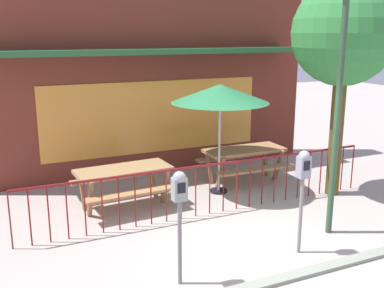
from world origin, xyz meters
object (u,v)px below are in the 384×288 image
(picnic_table_left, at_px, (124,176))
(patio_umbrella, at_px, (220,94))
(picnic_table_right, at_px, (244,156))
(parking_meter_near, at_px, (179,198))
(parking_meter_far, at_px, (303,175))
(street_tree, at_px, (344,36))
(street_lamp, at_px, (340,76))

(picnic_table_left, xyz_separation_m, patio_umbrella, (2.05, -0.04, 1.48))
(picnic_table_left, height_order, picnic_table_right, same)
(parking_meter_near, distance_m, parking_meter_far, 2.01)
(picnic_table_right, distance_m, street_tree, 3.27)
(picnic_table_right, bearing_deg, patio_umbrella, -155.17)
(parking_meter_far, distance_m, street_tree, 3.53)
(picnic_table_left, xyz_separation_m, picnic_table_right, (2.89, 0.35, 0.00))
(street_lamp, bearing_deg, parking_meter_near, -171.39)
(parking_meter_far, relative_size, street_lamp, 0.40)
(picnic_table_left, xyz_separation_m, street_lamp, (2.81, -2.57, 2.02))
(picnic_table_right, xyz_separation_m, street_lamp, (-0.07, -2.92, 2.02))
(picnic_table_right, height_order, parking_meter_near, parking_meter_near)
(picnic_table_left, height_order, parking_meter_near, parking_meter_near)
(picnic_table_left, distance_m, street_tree, 5.05)
(picnic_table_right, relative_size, parking_meter_far, 1.12)
(picnic_table_left, bearing_deg, picnic_table_right, 6.92)
(patio_umbrella, bearing_deg, street_tree, -26.75)
(street_tree, bearing_deg, picnic_table_left, 165.13)
(picnic_table_left, distance_m, street_lamp, 4.31)
(patio_umbrella, distance_m, parking_meter_near, 3.78)
(picnic_table_right, relative_size, patio_umbrella, 0.79)
(street_lamp, bearing_deg, picnic_table_left, 137.57)
(parking_meter_near, bearing_deg, street_lamp, 8.61)
(parking_meter_near, height_order, street_tree, street_tree)
(picnic_table_right, bearing_deg, picnic_table_left, -173.08)
(parking_meter_near, distance_m, street_tree, 5.10)
(parking_meter_far, bearing_deg, parking_meter_near, -178.13)
(picnic_table_right, relative_size, street_tree, 0.42)
(picnic_table_right, bearing_deg, street_lamp, -91.43)
(picnic_table_left, distance_m, picnic_table_right, 2.91)
(picnic_table_left, distance_m, parking_meter_near, 3.08)
(street_lamp, bearing_deg, parking_meter_far, -157.56)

